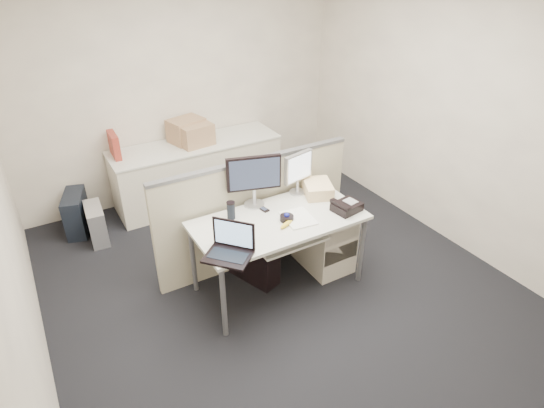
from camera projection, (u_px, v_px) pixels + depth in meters
floor at (278, 285)px, 4.32m from camera, size 4.00×4.50×0.01m
wall_back at (181, 86)px, 5.31m from camera, size 4.00×0.02×2.70m
wall_right at (452, 112)px, 4.50m from camera, size 0.02×4.50×2.70m
desk at (279, 225)px, 3.98m from camera, size 1.50×0.75×0.73m
keyboard_tray at (290, 240)px, 3.87m from camera, size 0.62×0.32×0.02m
drawer_pedestal at (324, 237)px, 4.43m from camera, size 0.40×0.55×0.65m
cubicle_partition at (255, 214)px, 4.37m from camera, size 2.00×0.06×1.10m
back_counter at (198, 172)px, 5.57m from camera, size 2.00×0.60×0.72m
monitor_main at (254, 181)px, 4.03m from camera, size 0.52×0.32×0.49m
monitor_small at (298, 174)px, 4.26m from camera, size 0.36×0.24×0.41m
laptop at (227, 244)px, 3.40m from camera, size 0.42×0.43×0.26m
trackball at (287, 218)px, 3.92m from camera, size 0.14×0.14×0.05m
desk_phone at (347, 207)px, 4.05m from camera, size 0.27×0.23×0.08m
paper_stack at (298, 218)px, 3.95m from camera, size 0.28×0.34×0.01m
sticky_pad at (308, 223)px, 3.89m from camera, size 0.09×0.09×0.01m
travel_mug at (231, 211)px, 3.92m from camera, size 0.08×0.08×0.15m
banana at (286, 224)px, 3.84m from camera, size 0.17×0.10×0.04m
cellphone at (264, 209)px, 4.08m from camera, size 0.07×0.11×0.01m
manila_folders at (318, 189)px, 4.30m from camera, size 0.35×0.39×0.12m
keyboard at (282, 237)px, 3.86m from camera, size 0.43×0.26×0.02m
pc_tower_desk at (254, 259)px, 4.28m from camera, size 0.35×0.53×0.46m
pc_tower_spare_dark at (76, 213)px, 5.00m from camera, size 0.33×0.52×0.45m
pc_tower_spare_silver at (96, 224)px, 4.87m from camera, size 0.20×0.44×0.40m
cardboard_box_left at (187, 131)px, 5.38m from camera, size 0.45×0.38×0.29m
cardboard_box_right at (195, 135)px, 5.30m from camera, size 0.41×0.34×0.27m
red_binder at (114, 146)px, 5.00m from camera, size 0.08×0.31×0.29m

